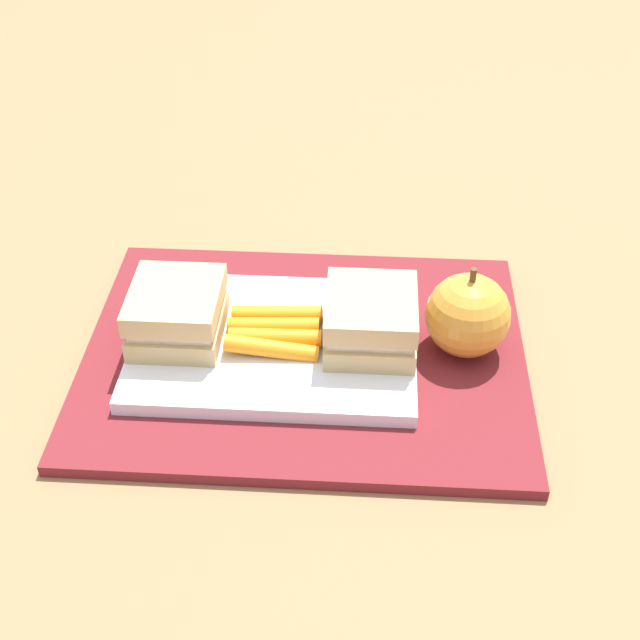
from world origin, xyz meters
TOP-DOWN VIEW (x-y plane):
  - ground_plane at (0.00, 0.00)m, footprint 2.40×2.40m
  - lunchbag_mat at (0.00, 0.00)m, footprint 0.36×0.28m
  - food_tray at (-0.03, 0.00)m, footprint 0.23×0.17m
  - sandwich_half_left at (-0.10, 0.00)m, footprint 0.07×0.08m
  - sandwich_half_right at (0.05, 0.00)m, footprint 0.07×0.08m
  - carrot_sticks_bundle at (-0.02, -0.00)m, footprint 0.08×0.06m
  - apple at (0.13, 0.01)m, footprint 0.07×0.07m

SIDE VIEW (x-z plane):
  - ground_plane at x=0.00m, z-range 0.00..0.00m
  - lunchbag_mat at x=0.00m, z-range 0.00..0.01m
  - food_tray at x=-0.03m, z-range 0.01..0.02m
  - carrot_sticks_bundle at x=-0.02m, z-range 0.02..0.04m
  - sandwich_half_left at x=-0.10m, z-range 0.02..0.07m
  - sandwich_half_right at x=0.05m, z-range 0.02..0.07m
  - apple at x=0.13m, z-range 0.00..0.08m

